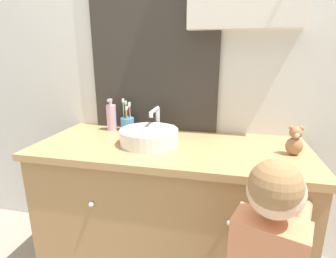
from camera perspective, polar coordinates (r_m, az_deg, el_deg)
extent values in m
cube|color=silver|center=(1.62, 3.12, 16.15)|extent=(3.20, 0.06, 2.50)
cube|color=#332D28|center=(1.62, -3.20, 17.99)|extent=(0.78, 0.02, 1.04)
cube|color=#B2C1CC|center=(1.61, -3.26, 18.00)|extent=(0.72, 0.01, 0.98)
cube|color=#A37A4C|center=(1.56, 0.45, -17.88)|extent=(1.37, 0.56, 0.75)
cube|color=tan|center=(1.38, 0.48, -4.15)|extent=(1.41, 0.60, 0.03)
sphere|color=silver|center=(1.33, -16.41, -15.51)|extent=(0.02, 0.02, 0.02)
sphere|color=silver|center=(1.19, 13.20, -19.33)|extent=(0.02, 0.02, 0.02)
cylinder|color=white|center=(1.38, -4.13, -1.66)|extent=(0.31, 0.31, 0.08)
cylinder|color=silver|center=(1.37, -4.16, -0.24)|extent=(0.25, 0.25, 0.01)
cylinder|color=silver|center=(1.53, -2.23, 1.71)|extent=(0.02, 0.02, 0.16)
cylinder|color=silver|center=(1.45, -2.97, 4.11)|extent=(0.02, 0.14, 0.02)
cylinder|color=silver|center=(1.39, -3.74, 3.05)|extent=(0.02, 0.02, 0.02)
sphere|color=white|center=(1.53, 0.85, -0.02)|extent=(0.05, 0.05, 0.05)
cylinder|color=#4C93C6|center=(1.65, -8.82, 1.07)|extent=(0.08, 0.08, 0.08)
cylinder|color=#D6423D|center=(1.63, -8.37, 2.75)|extent=(0.01, 0.01, 0.16)
cube|color=white|center=(1.61, -8.46, 5.09)|extent=(0.01, 0.02, 0.02)
cylinder|color=white|center=(1.65, -8.29, 3.01)|extent=(0.01, 0.01, 0.16)
cube|color=white|center=(1.63, -8.39, 5.41)|extent=(0.01, 0.02, 0.02)
cylinder|color=#E5CC4C|center=(1.65, -9.10, 3.13)|extent=(0.01, 0.01, 0.17)
cube|color=white|center=(1.63, -9.22, 5.70)|extent=(0.01, 0.02, 0.02)
cylinder|color=#47B26B|center=(1.63, -9.62, 3.25)|extent=(0.01, 0.01, 0.19)
cube|color=white|center=(1.61, -9.75, 6.13)|extent=(0.01, 0.02, 0.02)
cylinder|color=orange|center=(1.62, -8.94, 2.38)|extent=(0.01, 0.01, 0.14)
cube|color=white|center=(1.61, -9.03, 4.47)|extent=(0.01, 0.02, 0.02)
cylinder|color=#CCA3BC|center=(1.66, -12.21, 2.45)|extent=(0.06, 0.06, 0.16)
cylinder|color=silver|center=(1.64, -12.39, 5.52)|extent=(0.02, 0.02, 0.02)
cube|color=silver|center=(1.63, -12.58, 6.12)|extent=(0.02, 0.03, 0.02)
sphere|color=beige|center=(0.84, 22.39, -12.27)|extent=(0.17, 0.17, 0.17)
sphere|color=#997047|center=(0.82, 22.34, -11.37)|extent=(0.15, 0.15, 0.15)
cylinder|color=tan|center=(1.10, 27.44, -16.23)|extent=(0.14, 0.29, 0.05)
cylinder|color=#47B26B|center=(1.21, 28.26, -11.20)|extent=(0.02, 0.05, 0.12)
ellipsoid|color=#9E7047|center=(1.36, 25.75, -3.36)|extent=(0.08, 0.06, 0.08)
sphere|color=#9E7047|center=(1.34, 26.08, -0.72)|extent=(0.06, 0.06, 0.06)
sphere|color=#9E7047|center=(1.33, 25.29, 0.23)|extent=(0.02, 0.02, 0.02)
sphere|color=#9E7047|center=(1.34, 27.09, 0.12)|extent=(0.02, 0.02, 0.02)
sphere|color=silver|center=(1.32, 26.29, -1.19)|extent=(0.02, 0.02, 0.02)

